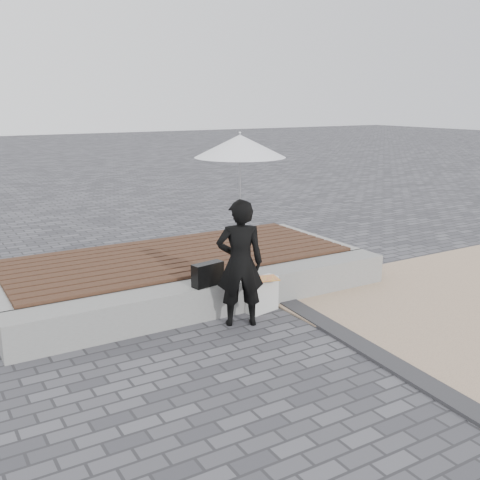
% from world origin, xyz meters
% --- Properties ---
extents(ground, '(80.00, 80.00, 0.00)m').
position_xyz_m(ground, '(0.00, 0.00, 0.00)').
color(ground, '#545359').
rests_on(ground, ground).
extents(edging_band, '(0.61, 5.20, 0.04)m').
position_xyz_m(edging_band, '(0.75, -0.50, 0.02)').
color(edging_band, '#333235').
rests_on(edging_band, ground).
extents(seating_ledge, '(5.00, 0.45, 0.40)m').
position_xyz_m(seating_ledge, '(0.00, 1.60, 0.20)').
color(seating_ledge, gray).
rests_on(seating_ledge, ground).
extents(timber_platform, '(5.00, 2.00, 0.40)m').
position_xyz_m(timber_platform, '(0.00, 2.80, 0.20)').
color(timber_platform, '#A3A39E').
rests_on(timber_platform, ground).
extents(timber_decking, '(4.60, 2.00, 0.04)m').
position_xyz_m(timber_decking, '(0.00, 2.80, 0.42)').
color(timber_decking, '#503122').
rests_on(timber_decking, timber_platform).
extents(woman, '(0.63, 0.54, 1.46)m').
position_xyz_m(woman, '(0.01, 1.11, 0.73)').
color(woman, black).
rests_on(woman, ground).
extents(parasol, '(0.99, 0.99, 1.26)m').
position_xyz_m(parasol, '(0.01, 1.11, 2.04)').
color(parasol, '#B1B1B6').
rests_on(parasol, ground).
extents(handbag, '(0.41, 0.20, 0.27)m').
position_xyz_m(handbag, '(-0.21, 1.48, 0.54)').
color(handbag, black).
rests_on(handbag, seating_ledge).
extents(canvas_tote, '(0.43, 0.25, 0.43)m').
position_xyz_m(canvas_tote, '(0.45, 1.32, 0.21)').
color(canvas_tote, silver).
rests_on(canvas_tote, ground).
extents(magazine, '(0.37, 0.31, 0.01)m').
position_xyz_m(magazine, '(0.45, 1.27, 0.43)').
color(magazine, red).
rests_on(magazine, canvas_tote).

